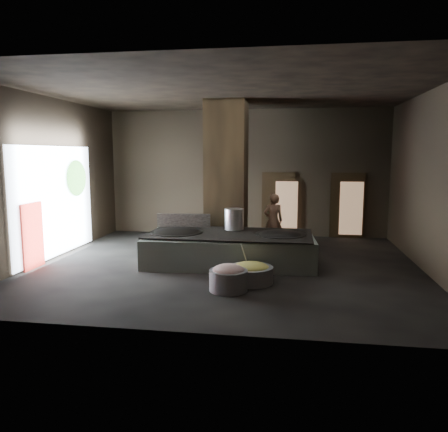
% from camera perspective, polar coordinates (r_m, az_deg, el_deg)
% --- Properties ---
extents(floor, '(10.00, 9.00, 0.10)m').
position_cam_1_polar(floor, '(11.72, 0.39, -6.64)').
color(floor, black).
rests_on(floor, ground).
extents(ceiling, '(10.00, 9.00, 0.10)m').
position_cam_1_polar(ceiling, '(11.45, 0.41, 16.23)').
color(ceiling, black).
rests_on(ceiling, back_wall).
extents(back_wall, '(10.00, 0.10, 4.50)m').
position_cam_1_polar(back_wall, '(15.86, 2.83, 5.64)').
color(back_wall, black).
rests_on(back_wall, ground).
extents(front_wall, '(10.00, 0.10, 4.50)m').
position_cam_1_polar(front_wall, '(6.90, -5.18, 2.39)').
color(front_wall, black).
rests_on(front_wall, ground).
extents(left_wall, '(0.10, 9.00, 4.50)m').
position_cam_1_polar(left_wall, '(13.09, -22.11, 4.53)').
color(left_wall, black).
rests_on(left_wall, ground).
extents(right_wall, '(0.10, 9.00, 4.50)m').
position_cam_1_polar(right_wall, '(11.73, 25.67, 3.97)').
color(right_wall, black).
rests_on(right_wall, ground).
extents(pillar, '(1.20, 1.20, 4.50)m').
position_cam_1_polar(pillar, '(13.27, 0.33, 5.16)').
color(pillar, black).
rests_on(pillar, ground).
extents(hearth_platform, '(4.58, 2.41, 0.77)m').
position_cam_1_polar(hearth_platform, '(11.78, 0.72, -4.37)').
color(hearth_platform, silver).
rests_on(hearth_platform, ground).
extents(platform_cap, '(4.35, 2.09, 0.03)m').
position_cam_1_polar(platform_cap, '(11.69, 0.73, -2.33)').
color(platform_cap, black).
rests_on(platform_cap, hearth_platform).
extents(wok_left, '(1.40, 1.40, 0.39)m').
position_cam_1_polar(wok_left, '(11.94, -6.21, -2.47)').
color(wok_left, black).
rests_on(wok_left, hearth_platform).
extents(wok_left_rim, '(1.43, 1.43, 0.05)m').
position_cam_1_polar(wok_left_rim, '(11.93, -6.22, -2.14)').
color(wok_left_rim, black).
rests_on(wok_left_rim, hearth_platform).
extents(wok_right, '(1.31, 1.31, 0.37)m').
position_cam_1_polar(wok_right, '(11.64, 7.36, -2.76)').
color(wok_right, black).
rests_on(wok_right, hearth_platform).
extents(wok_right_rim, '(1.33, 1.33, 0.05)m').
position_cam_1_polar(wok_right_rim, '(11.63, 7.37, -2.42)').
color(wok_right_rim, black).
rests_on(wok_right_rim, hearth_platform).
extents(stock_pot, '(0.54, 0.54, 0.58)m').
position_cam_1_polar(stock_pot, '(12.17, 1.33, -0.41)').
color(stock_pot, silver).
rests_on(stock_pot, hearth_platform).
extents(splash_guard, '(1.55, 0.16, 0.39)m').
position_cam_1_polar(splash_guard, '(12.66, -5.30, -0.57)').
color(splash_guard, black).
rests_on(splash_guard, hearth_platform).
extents(cook, '(0.71, 0.56, 1.71)m').
position_cam_1_polar(cook, '(13.76, 6.45, -0.63)').
color(cook, '#996A4E').
rests_on(cook, ground).
extents(veg_basin, '(1.04, 1.04, 0.38)m').
position_cam_1_polar(veg_basin, '(10.12, 3.54, -7.65)').
color(veg_basin, gray).
rests_on(veg_basin, ground).
extents(veg_fill, '(0.84, 0.84, 0.26)m').
position_cam_1_polar(veg_fill, '(10.07, 3.54, -6.76)').
color(veg_fill, '#8BAD54').
rests_on(veg_fill, veg_basin).
extents(ladle, '(0.21, 0.38, 0.72)m').
position_cam_1_polar(ladle, '(10.18, 2.79, -5.43)').
color(ladle, silver).
rests_on(ladle, veg_basin).
extents(meat_basin, '(0.99, 0.99, 0.46)m').
position_cam_1_polar(meat_basin, '(9.52, 0.59, -8.39)').
color(meat_basin, gray).
rests_on(meat_basin, ground).
extents(meat_fill, '(0.69, 0.69, 0.26)m').
position_cam_1_polar(meat_fill, '(9.46, 0.59, -7.10)').
color(meat_fill, '#B56F6C').
rests_on(meat_fill, meat_basin).
extents(doorway_near, '(1.18, 0.08, 2.38)m').
position_cam_1_polar(doorway_near, '(15.77, 7.11, 1.38)').
color(doorway_near, black).
rests_on(doorway_near, ground).
extents(doorway_near_glow, '(0.78, 0.04, 1.84)m').
position_cam_1_polar(doorway_near_glow, '(15.67, 8.15, 1.13)').
color(doorway_near_glow, '#8C6647').
rests_on(doorway_near_glow, ground).
extents(doorway_far, '(1.18, 0.08, 2.38)m').
position_cam_1_polar(doorway_far, '(15.88, 15.79, 1.18)').
color(doorway_far, black).
rests_on(doorway_far, ground).
extents(doorway_far_glow, '(0.78, 0.04, 1.85)m').
position_cam_1_polar(doorway_far_glow, '(15.83, 16.27, 0.96)').
color(doorway_far_glow, '#8C6647').
rests_on(doorway_far_glow, ground).
extents(left_opening, '(0.04, 4.20, 3.10)m').
position_cam_1_polar(left_opening, '(13.26, -21.15, 1.79)').
color(left_opening, white).
rests_on(left_opening, ground).
extents(pavilion_sliver, '(0.05, 0.90, 1.70)m').
position_cam_1_polar(pavilion_sliver, '(12.22, -23.72, -2.39)').
color(pavilion_sliver, maroon).
rests_on(pavilion_sliver, ground).
extents(tree_silhouette, '(0.28, 1.10, 1.10)m').
position_cam_1_polar(tree_silhouette, '(14.12, -18.70, 4.71)').
color(tree_silhouette, '#194714').
rests_on(tree_silhouette, left_opening).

